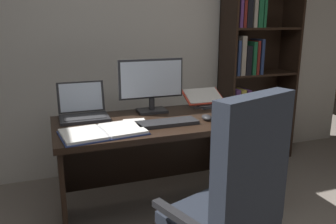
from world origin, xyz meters
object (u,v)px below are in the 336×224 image
object	(u,v)px
monitor	(151,85)
open_binder	(103,132)
bookshelf	(252,48)
keyboard	(167,123)
desk	(160,144)
computer_mouse	(207,118)
pen	(139,122)
office_chair	(232,212)
notepad	(136,123)
reading_stand_with_book	(204,98)
laptop	(83,111)

from	to	relation	value
monitor	open_binder	size ratio (longest dim) A/B	0.92
bookshelf	keyboard	bearing A→B (deg)	-143.92
desk	computer_mouse	distance (m)	0.42
computer_mouse	pen	size ratio (longest dim) A/B	0.74
pen	bookshelf	bearing A→B (deg)	30.18
bookshelf	monitor	bearing A→B (deg)	-156.21
office_chair	monitor	xyz separation A→B (m)	(-0.10, 1.07, 0.49)
open_binder	pen	size ratio (longest dim) A/B	3.93
office_chair	open_binder	xyz separation A→B (m)	(-0.55, 0.66, 0.30)
monitor	notepad	size ratio (longest dim) A/B	2.40
office_chair	reading_stand_with_book	world-z (taller)	office_chair
desk	notepad	distance (m)	0.33
desk	open_binder	world-z (taller)	open_binder
bookshelf	keyboard	xyz separation A→B (m)	(-1.23, -0.90, -0.40)
computer_mouse	open_binder	size ratio (longest dim) A/B	0.19
desk	pen	bearing A→B (deg)	-147.59
office_chair	reading_stand_with_book	xyz separation A→B (m)	(0.37, 1.12, 0.35)
keyboard	pen	bearing A→B (deg)	155.97
reading_stand_with_book	pen	distance (m)	0.73
reading_stand_with_book	open_binder	world-z (taller)	reading_stand_with_book
office_chair	open_binder	size ratio (longest dim) A/B	2.04
laptop	keyboard	xyz separation A→B (m)	(0.52, -0.36, -0.04)
keyboard	pen	xyz separation A→B (m)	(-0.18, 0.08, 0.00)
office_chair	notepad	distance (m)	0.90
desk	open_binder	xyz separation A→B (m)	(-0.46, -0.25, 0.23)
laptop	notepad	size ratio (longest dim) A/B	1.62
computer_mouse	laptop	bearing A→B (deg)	156.32
keyboard	notepad	size ratio (longest dim) A/B	2.00
monitor	open_binder	distance (m)	0.63
laptop	pen	xyz separation A→B (m)	(0.34, -0.28, -0.04)
keyboard	notepad	bearing A→B (deg)	158.18
desk	monitor	distance (m)	0.45
desk	reading_stand_with_book	distance (m)	0.58
bookshelf	open_binder	distance (m)	1.96
computer_mouse	bookshelf	bearing A→B (deg)	43.95
reading_stand_with_book	notepad	bearing A→B (deg)	-153.65
monitor	computer_mouse	size ratio (longest dim) A/B	4.85
desk	reading_stand_with_book	size ratio (longest dim) A/B	4.69
desk	laptop	size ratio (longest dim) A/B	4.49
computer_mouse	office_chair	bearing A→B (deg)	-105.33
bookshelf	reading_stand_with_book	size ratio (longest dim) A/B	7.03
reading_stand_with_book	open_binder	size ratio (longest dim) A/B	0.59
open_binder	pen	world-z (taller)	open_binder
laptop	monitor	bearing A→B (deg)	-0.49
bookshelf	reading_stand_with_book	distance (m)	0.96
desk	laptop	bearing A→B (deg)	163.48
monitor	reading_stand_with_book	xyz separation A→B (m)	(0.47, 0.06, -0.14)
laptop	keyboard	world-z (taller)	laptop
office_chair	laptop	world-z (taller)	office_chair
desk	monitor	xyz separation A→B (m)	(-0.02, 0.15, 0.42)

